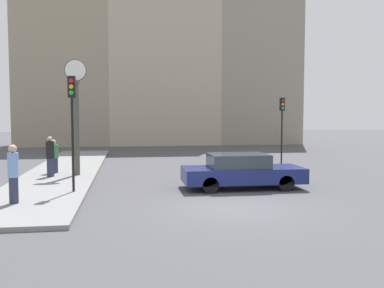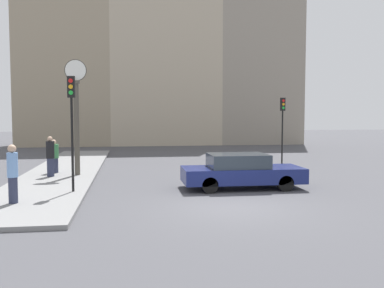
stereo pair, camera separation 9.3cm
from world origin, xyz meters
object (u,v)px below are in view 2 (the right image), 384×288
(traffic_light_near, at_px, (72,110))
(street_clock, at_px, (76,113))
(traffic_light_far, at_px, (283,117))
(pedestrian_green_hoodie, at_px, (54,157))
(sedan_car, at_px, (241,171))
(pedestrian_black_jacket, at_px, (50,156))
(pedestrian_blue_stripe, at_px, (13,173))

(traffic_light_near, bearing_deg, street_clock, 94.74)
(traffic_light_far, distance_m, street_clock, 11.92)
(traffic_light_near, xyz_separation_m, street_clock, (-0.36, 4.28, -0.11))
(pedestrian_green_hoodie, bearing_deg, sedan_car, -30.41)
(sedan_car, distance_m, pedestrian_green_hoodie, 9.14)
(sedan_car, height_order, pedestrian_black_jacket, pedestrian_black_jacket)
(traffic_light_near, distance_m, pedestrian_green_hoodie, 5.77)
(traffic_light_near, height_order, pedestrian_black_jacket, traffic_light_near)
(pedestrian_blue_stripe, xyz_separation_m, pedestrian_black_jacket, (0.11, 5.74, -0.05))
(street_clock, bearing_deg, pedestrian_black_jacket, -161.81)
(traffic_light_near, bearing_deg, traffic_light_far, 37.23)
(pedestrian_green_hoodie, distance_m, pedestrian_black_jacket, 1.22)
(pedestrian_blue_stripe, bearing_deg, traffic_light_far, 39.00)
(sedan_car, bearing_deg, street_clock, 150.58)
(traffic_light_near, bearing_deg, pedestrian_black_jacket, 110.64)
(traffic_light_near, relative_size, pedestrian_green_hoodie, 2.61)
(sedan_car, relative_size, traffic_light_far, 1.22)
(traffic_light_far, bearing_deg, pedestrian_black_jacket, -160.60)
(sedan_car, bearing_deg, pedestrian_black_jacket, 156.42)
(street_clock, bearing_deg, sedan_car, -29.42)
(traffic_light_far, distance_m, pedestrian_green_hoodie, 12.92)
(pedestrian_blue_stripe, bearing_deg, traffic_light_near, 49.05)
(pedestrian_green_hoodie, relative_size, pedestrian_blue_stripe, 0.86)
(pedestrian_green_hoodie, xyz_separation_m, pedestrian_black_jacket, (0.05, -1.21, 0.13))
(sedan_car, relative_size, pedestrian_blue_stripe, 2.55)
(pedestrian_blue_stripe, relative_size, pedestrian_black_jacket, 1.03)
(street_clock, bearing_deg, traffic_light_near, -85.26)
(sedan_car, xyz_separation_m, pedestrian_black_jacket, (-7.83, 3.42, 0.35))
(traffic_light_near, bearing_deg, pedestrian_blue_stripe, -130.95)
(pedestrian_blue_stripe, bearing_deg, pedestrian_black_jacket, 88.90)
(pedestrian_black_jacket, bearing_deg, pedestrian_blue_stripe, -91.10)
(sedan_car, height_order, pedestrian_green_hoodie, pedestrian_green_hoodie)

